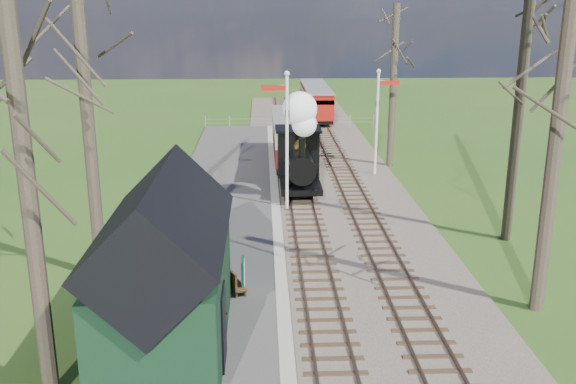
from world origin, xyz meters
name	(u,v)px	position (x,y,z in m)	size (l,w,h in m)	color
distant_hills	(289,215)	(1.40, 64.38, -16.21)	(114.40, 48.00, 22.02)	#385B23
ballast_bed	(320,175)	(1.30, 22.00, 0.05)	(8.00, 60.00, 0.10)	brown
track_near	(296,175)	(0.00, 22.00, 0.10)	(1.60, 60.00, 0.15)	brown
track_far	(344,174)	(2.60, 22.00, 0.10)	(1.60, 60.00, 0.15)	brown
platform	(222,224)	(-3.50, 14.00, 0.10)	(5.00, 44.00, 0.20)	#474442
coping_strip	(277,223)	(-1.20, 14.00, 0.10)	(0.40, 44.00, 0.21)	#B2AD9E
station_shed	(166,272)	(-4.30, 4.00, 2.27)	(3.25, 6.30, 4.78)	black
semaphore_near	(285,131)	(-0.77, 16.00, 3.62)	(1.22, 0.24, 6.22)	silver
semaphore_far	(378,114)	(4.37, 22.00, 3.35)	(1.22, 0.24, 5.72)	silver
bare_trees	(353,118)	(1.33, 10.10, 5.21)	(15.51, 22.39, 12.00)	#382D23
fence_line	(290,121)	(0.30, 36.00, 0.55)	(12.60, 0.08, 1.00)	slate
locomotive	(299,149)	(-0.01, 18.47, 2.30)	(2.01, 4.70, 5.03)	black
coach	(293,137)	(0.00, 24.55, 1.68)	(2.35, 8.05, 2.47)	black
red_carriage_a	(319,105)	(2.60, 37.80, 1.46)	(2.01, 4.97, 2.11)	black
red_carriage_b	(313,96)	(2.60, 43.30, 1.46)	(2.01, 4.97, 2.11)	black
sign_board	(243,275)	(-2.42, 7.25, 0.73)	(0.10, 0.72, 1.06)	#0E4433
bench	(231,279)	(-2.80, 7.28, 0.57)	(0.89, 1.43, 0.79)	#4D351B
person	(222,317)	(-2.91, 4.23, 0.85)	(0.47, 0.31, 1.30)	black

